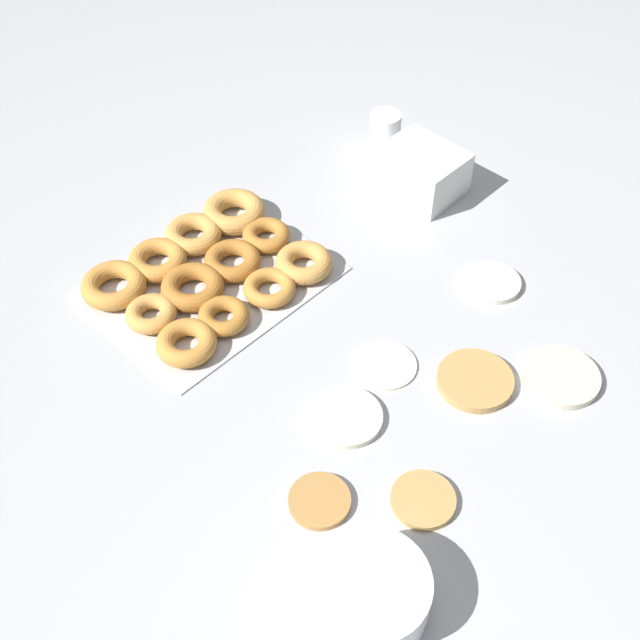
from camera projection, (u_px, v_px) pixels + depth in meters
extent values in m
plane|color=#B2B5BA|center=(381.00, 354.00, 1.26)|extent=(3.00, 3.00, 0.00)
cylinder|color=tan|center=(475.00, 380.00, 1.21)|extent=(0.12, 0.12, 0.01)
cylinder|color=beige|center=(561.00, 377.00, 1.22)|extent=(0.12, 0.12, 0.01)
cylinder|color=silver|center=(347.00, 417.00, 1.17)|extent=(0.11, 0.11, 0.01)
cylinder|color=tan|center=(423.00, 500.00, 1.08)|extent=(0.09, 0.09, 0.01)
cylinder|color=silver|center=(492.00, 283.00, 1.36)|extent=(0.10, 0.10, 0.01)
cylinder|color=beige|center=(385.00, 364.00, 1.24)|extent=(0.10, 0.10, 0.01)
cylinder|color=#B27F42|center=(320.00, 501.00, 1.08)|extent=(0.09, 0.09, 0.01)
cube|color=silver|center=(211.00, 281.00, 1.36)|extent=(0.38, 0.30, 0.01)
torus|color=#D19347|center=(234.00, 212.00, 1.45)|extent=(0.11, 0.11, 0.03)
torus|color=#D19347|center=(193.00, 234.00, 1.42)|extent=(0.10, 0.10, 0.03)
torus|color=#C68438|center=(158.00, 260.00, 1.37)|extent=(0.10, 0.10, 0.03)
torus|color=#C68438|center=(114.00, 285.00, 1.33)|extent=(0.11, 0.11, 0.03)
torus|color=#B7752D|center=(266.00, 235.00, 1.42)|extent=(0.08, 0.08, 0.03)
torus|color=#AD6B28|center=(232.00, 261.00, 1.37)|extent=(0.10, 0.10, 0.03)
torus|color=#AD6B28|center=(193.00, 287.00, 1.33)|extent=(0.11, 0.11, 0.03)
torus|color=#D19347|center=(151.00, 314.00, 1.29)|extent=(0.08, 0.08, 0.03)
torus|color=#D19347|center=(304.00, 263.00, 1.37)|extent=(0.10, 0.10, 0.03)
torus|color=#C68438|center=(269.00, 288.00, 1.33)|extent=(0.09, 0.09, 0.02)
torus|color=#B7752D|center=(224.00, 316.00, 1.29)|extent=(0.08, 0.08, 0.03)
torus|color=#C68438|center=(187.00, 343.00, 1.25)|extent=(0.10, 0.10, 0.03)
cylinder|color=white|center=(370.00, 594.00, 0.96)|extent=(0.15, 0.15, 0.07)
cube|color=white|center=(420.00, 184.00, 1.52)|extent=(0.12, 0.15, 0.03)
cube|color=white|center=(422.00, 171.00, 1.50)|extent=(0.12, 0.15, 0.03)
cube|color=white|center=(423.00, 159.00, 1.48)|extent=(0.12, 0.15, 0.03)
cylinder|color=white|center=(385.00, 132.00, 1.59)|extent=(0.06, 0.06, 0.08)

